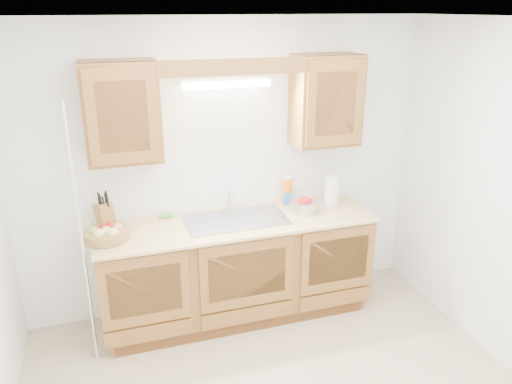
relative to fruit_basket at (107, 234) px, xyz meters
name	(u,v)px	position (x,y,z in m)	size (l,w,h in m)	color
room	(290,243)	(1.03, -1.15, 0.30)	(3.52, 3.50, 2.50)	tan
base_cabinets	(237,269)	(1.03, 0.05, -0.51)	(2.20, 0.60, 0.86)	olive
countertop	(237,223)	(1.03, 0.03, -0.07)	(2.30, 0.63, 0.04)	#DAB572
upper_cabinet_left	(121,112)	(0.20, 0.18, 0.88)	(0.55, 0.33, 0.75)	olive
upper_cabinet_right	(326,100)	(1.86, 0.18, 0.88)	(0.55, 0.33, 0.75)	olive
valance	(234,67)	(1.03, 0.04, 1.19)	(2.20, 0.05, 0.12)	olive
fluorescent_fixture	(227,82)	(1.03, 0.26, 1.05)	(0.76, 0.08, 0.08)	white
sink	(236,228)	(1.03, 0.05, -0.12)	(0.84, 0.46, 0.36)	#9E9EA3
wire_shelf_pole	(82,242)	(-0.17, -0.22, 0.05)	(0.03, 0.03, 2.00)	silver
outlet_plate	(327,170)	(1.98, 0.34, 0.20)	(0.08, 0.01, 0.12)	white
fruit_basket	(107,234)	(0.00, 0.00, 0.00)	(0.34, 0.34, 0.11)	#A77F43
knife_block	(105,216)	(0.00, 0.19, 0.07)	(0.17, 0.21, 0.32)	olive
orange_canister	(287,190)	(1.57, 0.27, 0.08)	(0.10, 0.10, 0.25)	orange
soap_bottle	(288,195)	(1.57, 0.26, 0.04)	(0.07, 0.08, 0.17)	blue
sponge	(166,216)	(0.49, 0.29, -0.04)	(0.11, 0.08, 0.02)	#CC333F
paper_towel	(332,190)	(1.94, 0.13, 0.09)	(0.16, 0.16, 0.32)	silver
apple_bowl	(304,205)	(1.64, 0.06, 0.01)	(0.31, 0.31, 0.13)	silver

